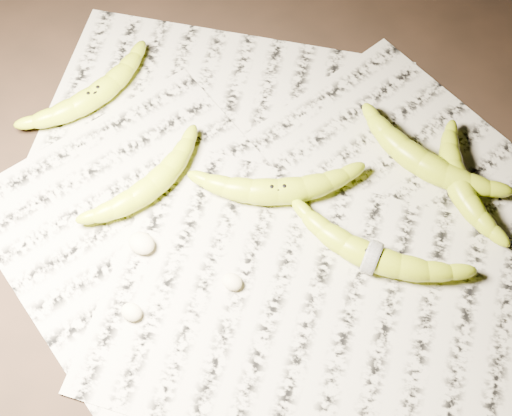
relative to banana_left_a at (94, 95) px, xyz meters
The scene contains 12 objects.
ground 0.31m from the banana_left_a, 13.93° to the right, with size 3.00×3.00×0.00m, color black.
newspaper_patch 0.34m from the banana_left_a, ahead, with size 0.90×0.70×0.01m, color #BCB6A1.
banana_left_a is the anchor object (origin of this frame).
banana_left_b 0.19m from the banana_left_a, 26.34° to the right, with size 0.19×0.06×0.04m, color #B2CF19, non-canonical shape.
banana_center 0.33m from the banana_left_a, ahead, with size 0.22×0.06×0.04m, color #B2CF19, non-canonical shape.
banana_taped 0.49m from the banana_left_a, ahead, with size 0.23×0.06×0.04m, color #B2CF19, non-canonical shape.
banana_upper_a 0.50m from the banana_left_a, 17.47° to the left, with size 0.21×0.07×0.04m, color #B2CF19, non-canonical shape.
banana_upper_b 0.56m from the banana_left_a, 15.32° to the left, with size 0.18×0.06×0.04m, color #B2CF19, non-canonical shape.
measuring_tape 0.49m from the banana_left_a, ahead, with size 0.05×0.05×0.00m, color white.
flesh_chunk_a 0.26m from the banana_left_a, 38.27° to the right, with size 0.04×0.03×0.02m, color beige.
flesh_chunk_b 0.36m from the banana_left_a, 44.64° to the right, with size 0.03×0.02×0.02m, color beige.
flesh_chunk_c 0.37m from the banana_left_a, 22.94° to the right, with size 0.03×0.02×0.02m, color beige.
Camera 1 is at (0.27, -0.38, 0.90)m, focal length 50.00 mm.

